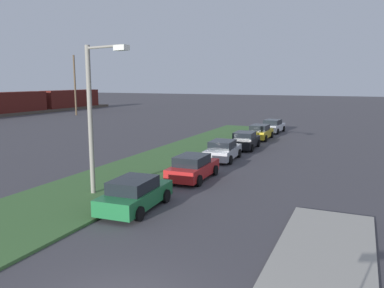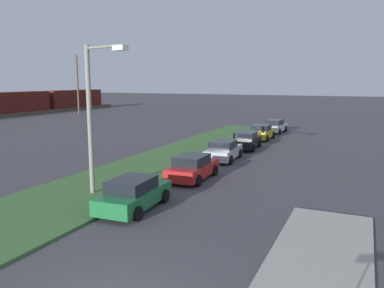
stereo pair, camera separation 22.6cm
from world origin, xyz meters
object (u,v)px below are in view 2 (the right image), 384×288
at_px(parked_car_silver, 223,150).
at_px(streetlight, 94,110).
at_px(parked_car_red, 193,167).
at_px(distant_utility_pole, 78,85).
at_px(parked_car_black, 246,141).
at_px(parked_car_yellow, 261,132).
at_px(parked_car_white, 275,126).
at_px(parked_car_green, 134,194).

height_order(parked_car_silver, streetlight, streetlight).
height_order(parked_car_red, distant_utility_pole, distant_utility_pole).
height_order(parked_car_black, streetlight, streetlight).
xyz_separation_m(parked_car_yellow, parked_car_white, (5.65, -0.09, 0.00)).
bearing_deg(parked_car_silver, streetlight, 162.63).
height_order(parked_car_red, parked_car_silver, same).
height_order(parked_car_green, parked_car_white, same).
bearing_deg(streetlight, parked_car_red, -30.78).
distance_m(parked_car_red, distant_utility_pole, 47.57).
distance_m(parked_car_silver, parked_car_black, 5.31).
bearing_deg(parked_car_yellow, parked_car_green, -179.84).
bearing_deg(parked_car_red, distant_utility_pole, 47.32).
height_order(parked_car_green, parked_car_red, same).
xyz_separation_m(parked_car_silver, streetlight, (-11.17, 2.80, 3.67)).
xyz_separation_m(parked_car_black, streetlight, (-16.48, 2.95, 3.67)).
distance_m(parked_car_yellow, streetlight, 22.82).
distance_m(parked_car_green, parked_car_red, 6.05).
relative_size(parked_car_silver, parked_car_yellow, 1.02).
bearing_deg(parked_car_silver, parked_car_red, 178.94).
bearing_deg(parked_car_yellow, parked_car_white, -0.79).
relative_size(parked_car_red, parked_car_black, 0.99).
relative_size(parked_car_yellow, distant_utility_pole, 0.43).
height_order(parked_car_red, parked_car_black, same).
relative_size(parked_car_green, distant_utility_pole, 0.44).
distance_m(parked_car_silver, streetlight, 12.09).
height_order(parked_car_silver, parked_car_yellow, same).
xyz_separation_m(parked_car_red, parked_car_silver, (6.07, 0.24, 0.00)).
bearing_deg(distant_utility_pole, streetlight, -138.53).
height_order(parked_car_silver, distant_utility_pole, distant_utility_pole).
xyz_separation_m(parked_car_black, parked_car_white, (11.52, 0.05, 0.00)).
xyz_separation_m(parked_car_white, streetlight, (-27.99, 2.89, 3.67)).
height_order(parked_car_silver, parked_car_white, same).
distance_m(parked_car_silver, parked_car_white, 16.83).
height_order(parked_car_black, distant_utility_pole, distant_utility_pole).
bearing_deg(parked_car_white, parked_car_red, -176.42).
relative_size(parked_car_silver, distant_utility_pole, 0.44).
height_order(parked_car_white, distant_utility_pole, distant_utility_pole).
height_order(parked_car_red, parked_car_yellow, same).
bearing_deg(parked_car_black, parked_car_green, 176.60).
bearing_deg(parked_car_silver, parked_car_green, 176.77).
relative_size(parked_car_green, streetlight, 0.59).
distance_m(parked_car_red, parked_car_silver, 6.08).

